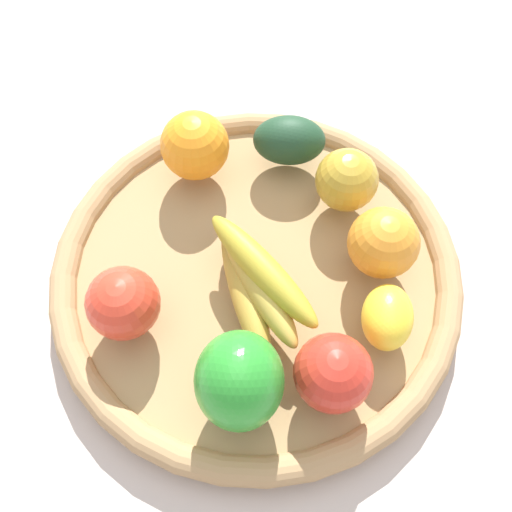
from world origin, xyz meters
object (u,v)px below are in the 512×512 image
object	(u,v)px
apple_2	(333,373)
orange_0	(195,146)
banana_bunch	(254,280)
bell_pepper	(239,381)
lemon_0	(387,317)
apple_1	(347,180)
avocado	(289,140)
apple_0	(123,303)
orange_1	(383,243)

from	to	relation	value
apple_2	orange_0	xyz separation A→B (m)	(0.13, -0.27, 0.00)
banana_bunch	bell_pepper	xyz separation A→B (m)	(0.02, 0.11, 0.02)
banana_bunch	bell_pepper	world-z (taller)	bell_pepper
orange_0	lemon_0	distance (m)	0.28
lemon_0	orange_0	bearing A→B (deg)	-48.43
apple_1	orange_0	bearing A→B (deg)	-17.46
avocado	apple_2	xyz separation A→B (m)	(-0.02, 0.28, 0.01)
orange_0	apple_1	bearing A→B (deg)	162.54
orange_0	apple_0	bearing A→B (deg)	69.99
banana_bunch	lemon_0	xyz separation A→B (m)	(-0.13, 0.04, -0.00)
apple_0	lemon_0	world-z (taller)	apple_0
lemon_0	apple_0	bearing A→B (deg)	-4.85
apple_1	bell_pepper	world-z (taller)	bell_pepper
avocado	orange_1	size ratio (longest dim) A/B	1.12
orange_1	bell_pepper	xyz separation A→B (m)	(0.15, 0.14, 0.01)
avocado	orange_0	world-z (taller)	orange_0
bell_pepper	avocado	bearing A→B (deg)	-9.63
orange_1	apple_0	bearing A→B (deg)	11.88
avocado	apple_0	size ratio (longest dim) A/B	1.15
avocado	apple_0	bearing A→B (deg)	48.70
banana_bunch	lemon_0	size ratio (longest dim) A/B	2.39
banana_bunch	lemon_0	bearing A→B (deg)	161.14
apple_2	banana_bunch	bearing A→B (deg)	-56.11
banana_bunch	apple_2	distance (m)	0.12
orange_1	orange_0	size ratio (longest dim) A/B	0.95
apple_1	lemon_0	xyz separation A→B (m)	(-0.02, 0.16, -0.01)
avocado	bell_pepper	bearing A→B (deg)	76.98
avocado	banana_bunch	world-z (taller)	banana_bunch
apple_2	apple_1	world-z (taller)	apple_2
avocado	apple_0	distance (m)	0.26
apple_0	bell_pepper	world-z (taller)	bell_pepper
banana_bunch	orange_0	xyz separation A→B (m)	(0.06, -0.17, 0.01)
avocado	apple_2	size ratio (longest dim) A/B	1.13
apple_1	orange_0	distance (m)	0.17
apple_2	bell_pepper	size ratio (longest dim) A/B	0.73
apple_2	bell_pepper	distance (m)	0.09
apple_0	lemon_0	bearing A→B (deg)	175.15
avocado	apple_1	size ratio (longest dim) A/B	1.20
orange_0	lemon_0	bearing A→B (deg)	131.57
apple_2	apple_0	world-z (taller)	same
orange_1	orange_0	bearing A→B (deg)	-34.86
avocado	orange_0	distance (m)	0.11
orange_0	bell_pepper	distance (m)	0.28
banana_bunch	apple_0	distance (m)	0.13
avocado	bell_pepper	xyz separation A→B (m)	(0.07, 0.28, 0.02)
banana_bunch	apple_2	world-z (taller)	apple_2
orange_0	lemon_0	xyz separation A→B (m)	(-0.19, 0.21, -0.01)
apple_0	lemon_0	xyz separation A→B (m)	(-0.25, 0.02, -0.01)
apple_0	orange_1	bearing A→B (deg)	-168.12
apple_1	banana_bunch	bearing A→B (deg)	47.18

